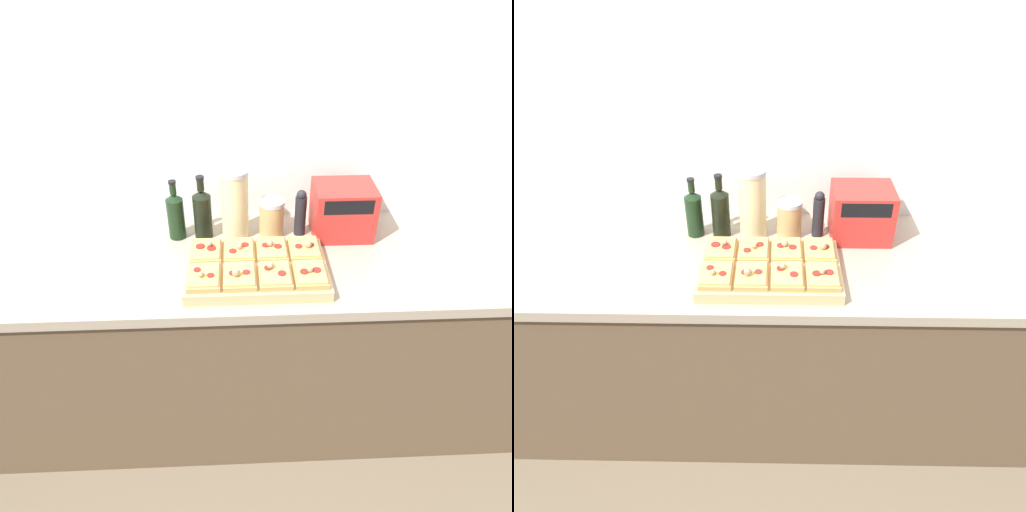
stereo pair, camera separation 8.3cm
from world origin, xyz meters
The scene contains 18 objects.
ground_plane centered at (0.00, 0.00, 0.00)m, with size 12.00×12.00×0.00m, color brown.
wall_back centered at (0.00, 0.67, 1.25)m, with size 6.00×0.06×2.50m.
kitchen_counter centered at (0.00, 0.32, 0.45)m, with size 2.63×0.67×0.90m.
cutting_board centered at (-0.05, 0.20, 0.92)m, with size 0.50×0.33×0.04m, color tan.
pizza_slice_back_left centered at (-0.23, 0.28, 0.96)m, with size 0.11×0.15×0.05m.
pizza_slice_back_midleft centered at (-0.11, 0.28, 0.96)m, with size 0.11×0.15×0.05m.
pizza_slice_back_midright centered at (0.01, 0.28, 0.96)m, with size 0.11×0.15×0.05m.
pizza_slice_back_right centered at (0.14, 0.28, 0.96)m, with size 0.11×0.15×0.05m.
pizza_slice_front_left centered at (-0.23, 0.12, 0.96)m, with size 0.11×0.15×0.05m.
pizza_slice_front_midleft centered at (-0.11, 0.12, 0.96)m, with size 0.11×0.15×0.06m.
pizza_slice_front_midright centered at (0.01, 0.13, 0.96)m, with size 0.11×0.15×0.05m.
pizza_slice_front_right centered at (0.14, 0.12, 0.96)m, with size 0.11×0.15×0.05m.
olive_oil_bottle centered at (-0.35, 0.47, 1.00)m, with size 0.07×0.07×0.25m.
wine_bottle centered at (-0.25, 0.47, 1.01)m, with size 0.07×0.07×0.27m.
grain_jar_tall centered at (-0.12, 0.47, 1.05)m, with size 0.11×0.11×0.29m.
grain_jar_short centered at (0.03, 0.47, 0.98)m, with size 0.10×0.10×0.16m.
pepper_mill centered at (0.14, 0.47, 1.00)m, with size 0.05×0.05×0.20m.
toaster_oven centered at (0.31, 0.47, 1.01)m, with size 0.26×0.19×0.21m.
Camera 2 is at (-0.02, -1.11, 1.92)m, focal length 32.00 mm.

